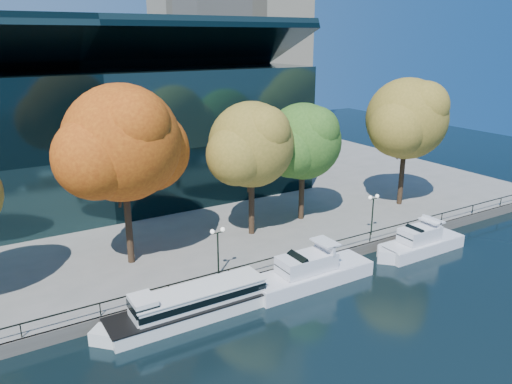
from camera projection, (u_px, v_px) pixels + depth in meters
ground at (250, 310)px, 36.91m from camera, size 160.00×160.00×0.00m
promenade at (111, 185)px, 66.45m from camera, size 90.00×67.08×1.00m
railing at (229, 270)px, 38.99m from camera, size 88.20×0.08×0.99m
convention_building at (82, 134)px, 58.34m from camera, size 50.00×24.57×21.43m
tour_boat at (190, 304)px, 35.57m from camera, size 13.74×3.06×2.61m
cruiser_near at (307, 273)px, 40.39m from camera, size 11.90×3.06×3.45m
cruiser_far at (419, 242)px, 46.46m from camera, size 9.82×2.72×3.21m
tree_2 at (125, 145)px, 39.56m from camera, size 11.73×9.62×15.01m
tree_3 at (253, 146)px, 46.20m from camera, size 9.98×8.18×12.81m
tree_4 at (305, 143)px, 50.35m from camera, size 9.68×7.93×12.14m
tree_5 at (408, 120)px, 54.52m from camera, size 11.08×9.09×14.24m
lamp_1 at (218, 241)px, 39.27m from camera, size 1.26×0.36×4.03m
lamp_2 at (373, 205)px, 47.50m from camera, size 1.26×0.36×4.03m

